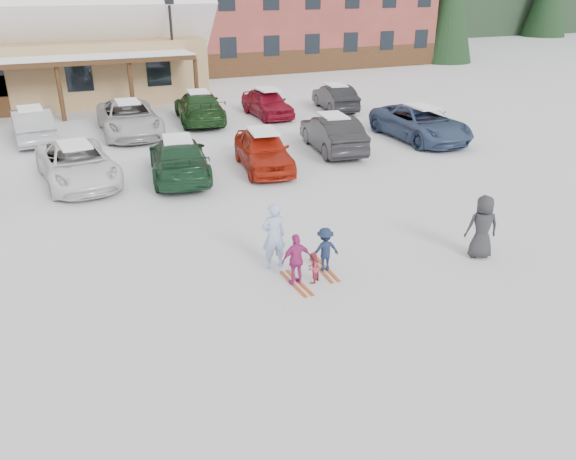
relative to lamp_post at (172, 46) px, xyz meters
name	(u,v)px	position (x,y,z in m)	size (l,w,h in m)	color
ground	(294,286)	(-2.99, -23.27, -3.29)	(160.00, 160.00, 0.00)	white
lamp_post	(172,46)	(0.00, 0.00, 0.00)	(0.50, 0.25, 5.78)	black
conifer_3	(148,1)	(3.01, 20.73, 1.83)	(3.96, 3.96, 9.18)	black
adult_skier	(274,236)	(-3.05, -22.19, -2.42)	(0.63, 0.42, 1.74)	#9CB4E4
toddler_red	(313,268)	(-2.51, -23.31, -2.89)	(0.38, 0.30, 0.79)	#AC3444
child_navy	(325,250)	(-1.97, -22.88, -2.71)	(0.75, 0.43, 1.16)	#151F3B
skis_child_navy	(324,270)	(-1.97, -22.88, -3.27)	(0.20, 1.40, 0.03)	#B6481A
child_magenta	(296,260)	(-2.90, -23.21, -2.63)	(0.76, 0.32, 1.30)	#AB2974
skis_child_magenta	(296,283)	(-2.90, -23.21, -3.27)	(0.20, 1.40, 0.03)	#B6481A
bystander_dark	(482,227)	(2.12, -23.86, -2.44)	(0.83, 0.54, 1.70)	#28282A
parked_car_2	(77,164)	(-6.88, -13.22, -2.57)	(2.37, 5.13, 1.43)	white
parked_car_3	(179,158)	(-3.42, -14.12, -2.55)	(2.05, 5.05, 1.46)	#183C23
parked_car_4	(263,150)	(-0.18, -14.42, -2.53)	(1.77, 4.41, 1.50)	#AB200E
parked_car_5	(332,133)	(3.46, -13.28, -2.52)	(1.62, 4.65, 1.53)	black
parked_car_6	(420,123)	(8.04, -13.25, -2.52)	(2.54, 5.50, 1.53)	#354669
parked_car_9	(33,125)	(-8.14, -6.34, -2.52)	(1.61, 4.63, 1.52)	#A6A7AB
parked_car_10	(129,118)	(-3.93, -6.80, -2.50)	(2.61, 5.65, 1.57)	silver
parked_car_11	(199,107)	(-0.19, -5.64, -2.51)	(2.19, 5.38, 1.56)	#193A17
parked_car_12	(267,103)	(3.52, -5.83, -2.55)	(1.73, 4.30, 1.47)	maroon
parked_car_13	(335,97)	(7.67, -5.84, -2.58)	(1.49, 4.27, 1.41)	black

